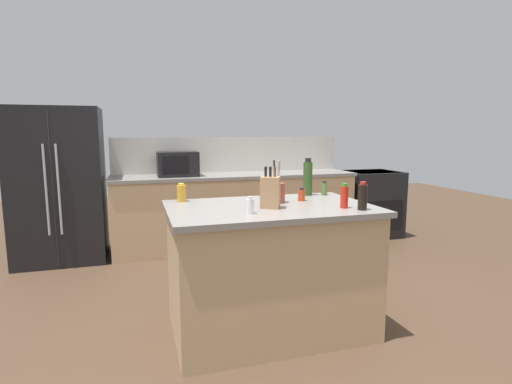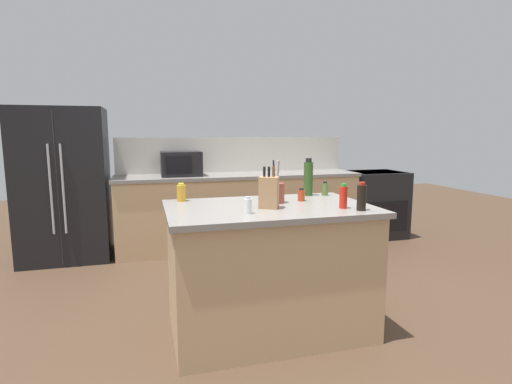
% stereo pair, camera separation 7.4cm
% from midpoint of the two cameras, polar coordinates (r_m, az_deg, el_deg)
% --- Properties ---
extents(ground_plane, '(14.00, 14.00, 0.00)m').
position_cam_midpoint_polar(ground_plane, '(3.19, 2.49, -18.85)').
color(ground_plane, '#473323').
extents(back_counter_run, '(3.07, 0.66, 0.94)m').
position_cam_midpoint_polar(back_counter_run, '(5.13, -1.90, -2.64)').
color(back_counter_run, tan).
rests_on(back_counter_run, ground_plane).
extents(wall_backsplash, '(3.03, 0.03, 0.46)m').
position_cam_midpoint_polar(wall_backsplash, '(5.34, -2.74, 5.36)').
color(wall_backsplash, beige).
rests_on(wall_backsplash, back_counter_run).
extents(kitchen_island, '(1.47, 0.94, 0.94)m').
position_cam_midpoint_polar(kitchen_island, '(3.00, 2.55, -10.81)').
color(kitchen_island, tan).
rests_on(kitchen_island, ground_plane).
extents(refrigerator, '(0.96, 0.75, 1.74)m').
position_cam_midpoint_polar(refrigerator, '(5.05, -25.37, 0.93)').
color(refrigerator, black).
rests_on(refrigerator, ground_plane).
extents(range_oven, '(0.76, 0.65, 0.92)m').
position_cam_midpoint_polar(range_oven, '(5.89, 16.94, -1.59)').
color(range_oven, black).
rests_on(range_oven, ground_plane).
extents(microwave, '(0.48, 0.39, 0.30)m').
position_cam_midpoint_polar(microwave, '(4.92, -10.23, 4.00)').
color(microwave, black).
rests_on(microwave, back_counter_run).
extents(knife_block, '(0.16, 0.15, 0.29)m').
position_cam_midpoint_polar(knife_block, '(2.77, 2.61, -0.00)').
color(knife_block, '#A87C54').
rests_on(knife_block, kitchen_island).
extents(utensil_crock, '(0.12, 0.12, 0.32)m').
position_cam_midpoint_polar(utensil_crock, '(2.99, 3.65, 0.01)').
color(utensil_crock, brown).
rests_on(utensil_crock, kitchen_island).
extents(hot_sauce_bottle, '(0.05, 0.05, 0.17)m').
position_cam_midpoint_polar(hot_sauce_bottle, '(2.84, 13.10, -0.68)').
color(hot_sauce_bottle, red).
rests_on(hot_sauce_bottle, kitchen_island).
extents(salt_shaker, '(0.05, 0.05, 0.11)m').
position_cam_midpoint_polar(salt_shaker, '(2.59, -0.34, -1.98)').
color(salt_shaker, silver).
rests_on(salt_shaker, kitchen_island).
extents(olive_oil_bottle, '(0.08, 0.08, 0.31)m').
position_cam_midpoint_polar(olive_oil_bottle, '(3.36, 8.11, 1.99)').
color(olive_oil_bottle, '#2D4C1E').
rests_on(olive_oil_bottle, kitchen_island).
extents(honey_jar, '(0.07, 0.07, 0.14)m').
position_cam_midpoint_polar(honey_jar, '(3.10, -9.96, -0.10)').
color(honey_jar, gold).
rests_on(honey_jar, kitchen_island).
extents(spice_jar_paprika, '(0.05, 0.05, 0.10)m').
position_cam_midpoint_polar(spice_jar_paprika, '(3.10, 7.17, -0.43)').
color(spice_jar_paprika, '#B73D1E').
rests_on(spice_jar_paprika, kitchen_island).
extents(spice_jar_oregano, '(0.05, 0.05, 0.12)m').
position_cam_midpoint_polar(spice_jar_oregano, '(3.40, 10.43, 0.45)').
color(spice_jar_oregano, '#567038').
rests_on(spice_jar_oregano, kitchen_island).
extents(soy_sauce_bottle, '(0.06, 0.06, 0.19)m').
position_cam_midpoint_polar(soy_sauce_bottle, '(2.79, 15.58, -0.71)').
color(soy_sauce_bottle, black).
rests_on(soy_sauce_bottle, kitchen_island).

